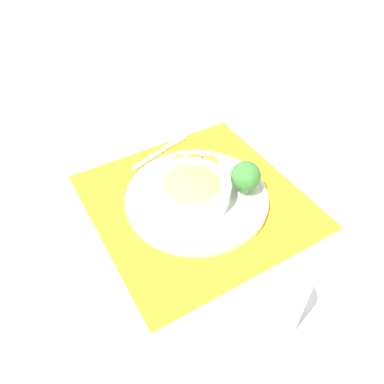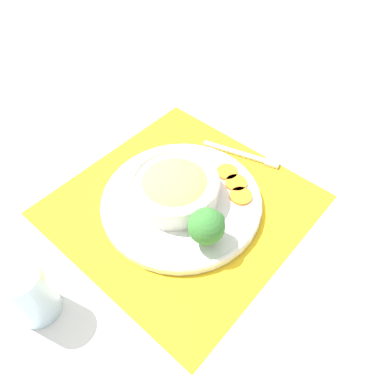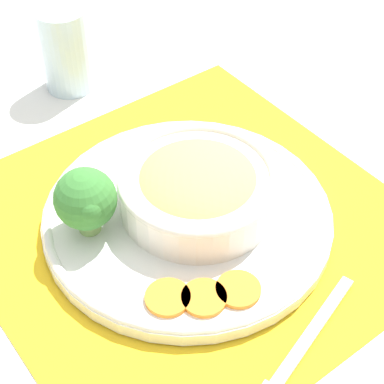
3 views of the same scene
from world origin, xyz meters
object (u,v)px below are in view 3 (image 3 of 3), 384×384
broccoli_floret (86,200)px  fork (296,356)px  water_glass (67,53)px  bowl (196,185)px

broccoli_floret → fork: 0.26m
water_glass → broccoli_floret: bearing=148.4°
broccoli_floret → fork: bearing=-168.9°
broccoli_floret → water_glass: bearing=-31.6°
bowl → fork: size_ratio=0.98×
bowl → water_glass: (0.31, -0.05, 0.00)m
bowl → water_glass: bearing=-9.0°
water_glass → fork: water_glass is taller
broccoli_floret → fork: size_ratio=0.44×
bowl → broccoli_floret: 0.12m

